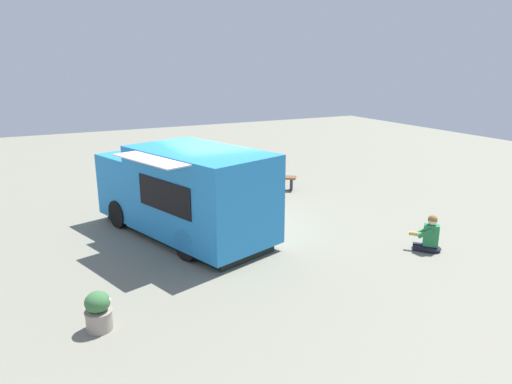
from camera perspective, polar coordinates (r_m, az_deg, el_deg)
ground_plane at (r=12.73m, az=-4.05°, el=-4.19°), size 40.00×40.00×0.00m
food_truck at (r=11.89m, az=-8.76°, el=-0.18°), size 5.57×3.51×2.30m
person_customer at (r=11.73m, az=20.40°, el=-5.15°), size 0.73×0.72×0.88m
planter_flowering_near at (r=16.35m, az=-5.40°, el=1.84°), size 0.63×0.63×0.82m
planter_flowering_far at (r=8.36m, az=-18.69°, el=-13.62°), size 0.46×0.46×0.68m
plaza_bench at (r=16.24m, az=2.23°, el=1.53°), size 1.23×1.45×0.47m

